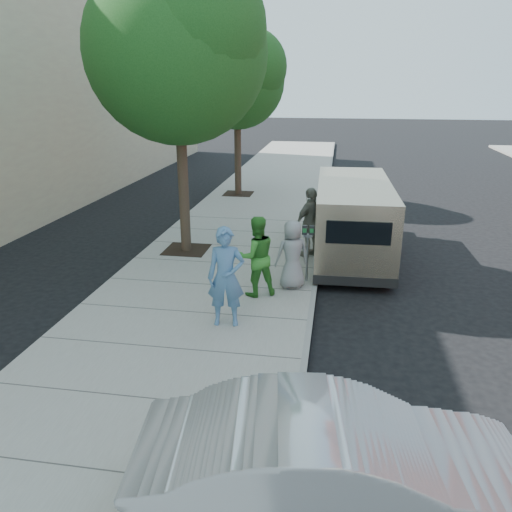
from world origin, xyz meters
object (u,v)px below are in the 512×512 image
Objects in this scene: person_green_shirt at (256,256)px; sedan at (338,470)px; person_striped_polo at (311,222)px; van at (352,218)px; tree_near at (178,44)px; person_officer at (226,277)px; person_gray_shirt at (292,254)px; tree_far at (238,76)px; parking_meter at (308,241)px.

sedan is at bearing 80.84° from person_green_shirt.
person_green_shirt is 3.01m from person_striped_polo.
person_striped_polo is at bearing -153.82° from van.
tree_near is 4.17× the size of person_green_shirt.
person_green_shirt is (0.34, 1.50, -0.08)m from person_officer.
person_officer is at bearing 37.84° from person_gray_shirt.
van is 4.01m from person_green_shirt.
person_officer reaches higher than sedan.
tree_near is 1.31× the size of van.
tree_far is at bearing -96.49° from person_gray_shirt.
tree_near reaches higher than person_striped_polo.
person_gray_shirt is 2.30m from person_striped_polo.
tree_near is 5.49× the size of parking_meter.
tree_far is (-0.00, 7.60, -0.66)m from tree_near.
tree_far is 9.14m from person_striped_polo.
van is at bearing -148.82° from person_green_shirt.
van is 9.20m from sedan.
tree_near is 3.83× the size of person_officer.
parking_meter is 0.70× the size of person_officer.
tree_far reaches higher than person_officer.
sedan is (-0.30, -9.19, -0.39)m from van.
person_officer is at bearing -122.15° from parking_meter.
van is at bearing 160.41° from person_striped_polo.
person_officer reaches higher than parking_meter.
person_gray_shirt is (-1.09, 6.34, 0.22)m from sedan.
person_gray_shirt reaches higher than sedan.
van reaches higher than person_striped_polo.
van is 2.92× the size of person_officer.
person_green_shirt is at bearing 22.81° from person_striped_polo.
person_striped_polo is at bearing 64.00° from person_officer.
person_gray_shirt is (1.08, 2.05, -0.18)m from person_officer.
person_officer is (-2.47, -4.90, 0.02)m from van.
tree_far is 1.48× the size of sedan.
tree_far reaches higher than person_gray_shirt.
parking_meter is at bearing -27.21° from tree_near.
person_striped_polo is (3.45, -7.56, -3.79)m from tree_far.
tree_far is 3.42× the size of person_striped_polo.
person_gray_shirt is (0.74, 0.55, -0.10)m from person_green_shirt.
tree_far is at bearing -103.59° from person_green_shirt.
tree_near is at bearing 107.48° from person_officer.
person_gray_shirt is at bearing 2.36° from sedan.
parking_meter is at bearing 52.37° from person_officer.
van is (4.55, -6.99, -3.76)m from tree_far.
person_officer is at bearing -118.13° from van.
van is 5.49m from person_officer.
tree_near reaches higher than van.
person_green_shirt is at bearing -139.57° from parking_meter.
tree_near is 6.38m from van.
tree_near is at bearing 18.95° from sedan.
tree_near reaches higher than tree_far.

